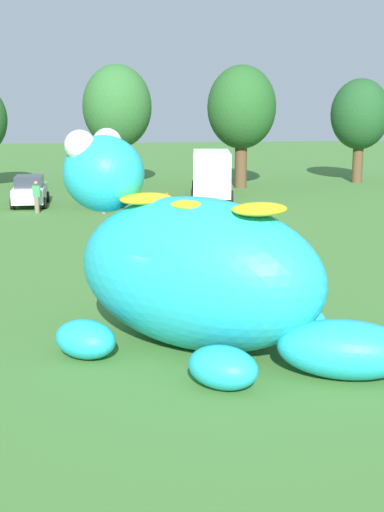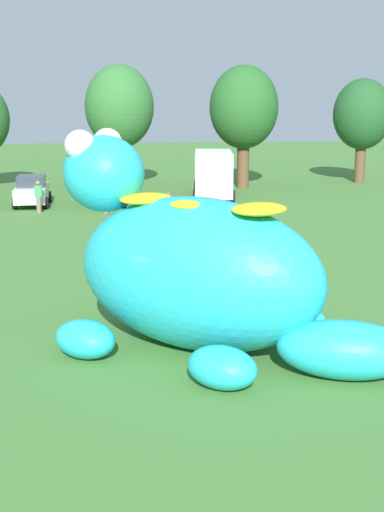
# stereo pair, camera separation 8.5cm
# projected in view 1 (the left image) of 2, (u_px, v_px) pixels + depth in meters

# --- Properties ---
(ground_plane) EXTENTS (160.00, 160.00, 0.00)m
(ground_plane) POSITION_uv_depth(u_px,v_px,m) (180.00, 343.00, 17.77)
(ground_plane) COLOR #427533
(giant_inflatable_creature) EXTENTS (9.81, 7.27, 5.25)m
(giant_inflatable_creature) POSITION_uv_depth(u_px,v_px,m) (198.00, 271.00, 17.17)
(giant_inflatable_creature) COLOR #23B2C6
(giant_inflatable_creature) RESTS_ON ground
(car_white) EXTENTS (1.98, 4.12, 1.72)m
(car_white) POSITION_uv_depth(u_px,v_px,m) (30.00, 191.00, 40.01)
(car_white) COLOR white
(car_white) RESTS_ON ground
(car_black) EXTENTS (2.01, 4.14, 1.72)m
(car_black) POSITION_uv_depth(u_px,v_px,m) (107.00, 190.00, 40.42)
(car_black) COLOR black
(car_black) RESTS_ON ground
(box_truck) EXTENTS (3.02, 6.61, 2.95)m
(box_truck) POSITION_uv_depth(u_px,v_px,m) (211.00, 174.00, 41.97)
(box_truck) COLOR #B2231E
(box_truck) RESTS_ON ground
(tree_centre_left) EXTENTS (4.60, 4.60, 8.16)m
(tree_centre_left) POSITION_uv_depth(u_px,v_px,m) (117.00, 108.00, 47.20)
(tree_centre_left) COLOR brown
(tree_centre_left) RESTS_ON ground
(tree_centre) EXTENTS (4.57, 4.57, 8.12)m
(tree_centre) POSITION_uv_depth(u_px,v_px,m) (242.00, 108.00, 47.05)
(tree_centre) COLOR brown
(tree_centre) RESTS_ON ground
(tree_centre_right) EXTENTS (4.13, 4.13, 7.32)m
(tree_centre_right) POSITION_uv_depth(u_px,v_px,m) (360.00, 115.00, 50.09)
(tree_centre_right) COLOR brown
(tree_centre_right) RESTS_ON ground
(spectator_near_inflatable) EXTENTS (0.38, 0.26, 1.71)m
(spectator_near_inflatable) POSITION_uv_depth(u_px,v_px,m) (37.00, 197.00, 37.50)
(spectator_near_inflatable) COLOR #726656
(spectator_near_inflatable) RESTS_ON ground
(spectator_mid_field) EXTENTS (0.38, 0.26, 1.71)m
(spectator_mid_field) POSITION_uv_depth(u_px,v_px,m) (167.00, 211.00, 33.06)
(spectator_mid_field) COLOR #2D334C
(spectator_mid_field) RESTS_ON ground
(spectator_by_cars) EXTENTS (0.38, 0.26, 1.71)m
(spectator_by_cars) POSITION_uv_depth(u_px,v_px,m) (104.00, 197.00, 37.38)
(spectator_by_cars) COLOR #726656
(spectator_by_cars) RESTS_ON ground
(spectator_wandering) EXTENTS (0.38, 0.26, 1.71)m
(spectator_wandering) POSITION_uv_depth(u_px,v_px,m) (107.00, 247.00, 25.14)
(spectator_wandering) COLOR #726656
(spectator_wandering) RESTS_ON ground
(spectator_far_side) EXTENTS (0.38, 0.26, 1.71)m
(spectator_far_side) POSITION_uv_depth(u_px,v_px,m) (133.00, 207.00, 34.22)
(spectator_far_side) COLOR black
(spectator_far_side) RESTS_ON ground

